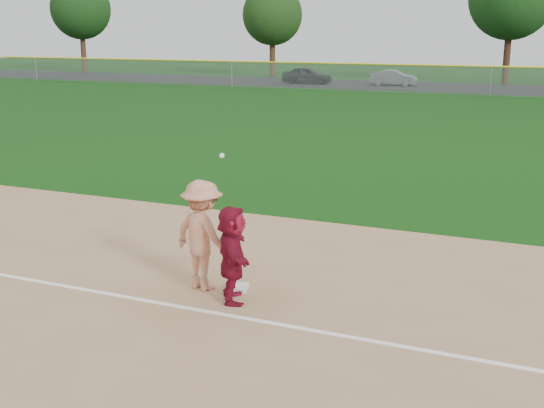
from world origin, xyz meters
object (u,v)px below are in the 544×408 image
at_px(first_base, 237,287).
at_px(base_runner, 232,254).
at_px(car_left, 307,75).
at_px(car_mid, 394,78).

bearing_deg(first_base, base_runner, -71.54).
relative_size(first_base, car_left, 0.09).
height_order(first_base, base_runner, base_runner).
bearing_deg(base_runner, car_mid, -18.99).
bearing_deg(car_mid, first_base, -173.55).
height_order(base_runner, car_left, base_runner).
bearing_deg(first_base, car_left, 108.82).
distance_m(first_base, car_mid, 46.64).
distance_m(base_runner, car_left, 47.89).
height_order(first_base, car_left, car_left).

